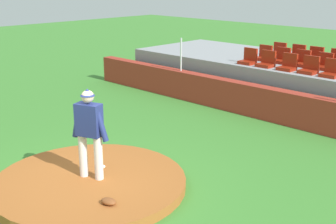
% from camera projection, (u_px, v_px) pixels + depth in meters
% --- Properties ---
extents(ground_plane, '(60.00, 60.00, 0.00)m').
position_uv_depth(ground_plane, '(90.00, 187.00, 8.92)').
color(ground_plane, '#3E8230').
extents(pitchers_mound, '(3.82, 3.82, 0.19)m').
position_uv_depth(pitchers_mound, '(90.00, 183.00, 8.89)').
color(pitchers_mound, '#A15826').
rests_on(pitchers_mound, ground_plane).
extents(pitcher, '(0.81, 0.42, 1.82)m').
position_uv_depth(pitcher, '(89.00, 127.00, 8.61)').
color(pitcher, silver).
rests_on(pitcher, pitchers_mound).
extents(baseball, '(0.07, 0.07, 0.07)m').
position_uv_depth(baseball, '(104.00, 167.00, 9.32)').
color(baseball, white).
rests_on(baseball, pitchers_mound).
extents(fielding_glove, '(0.33, 0.25, 0.11)m').
position_uv_depth(fielding_glove, '(109.00, 201.00, 7.84)').
color(fielding_glove, brown).
rests_on(fielding_glove, pitchers_mound).
extents(brick_barrier, '(14.94, 0.40, 0.95)m').
position_uv_depth(brick_barrier, '(266.00, 103.00, 13.09)').
color(brick_barrier, '#A23124').
rests_on(brick_barrier, ground_plane).
extents(fence_post_left, '(0.06, 0.06, 1.12)m').
position_uv_depth(fence_post_left, '(181.00, 55.00, 15.09)').
color(fence_post_left, silver).
rests_on(fence_post_left, brick_barrier).
extents(bleacher_platform, '(12.73, 3.93, 1.32)m').
position_uv_depth(bleacher_platform, '(308.00, 83.00, 14.73)').
color(bleacher_platform, '#919499').
rests_on(bleacher_platform, ground_plane).
extents(stadium_chair_0, '(0.48, 0.44, 0.50)m').
position_uv_depth(stadium_chair_0, '(249.00, 59.00, 14.47)').
color(stadium_chair_0, maroon).
rests_on(stadium_chair_0, bleacher_platform).
extents(stadium_chair_1, '(0.48, 0.44, 0.50)m').
position_uv_depth(stadium_chair_1, '(267.00, 62.00, 14.00)').
color(stadium_chair_1, maroon).
rests_on(stadium_chair_1, bleacher_platform).
extents(stadium_chair_2, '(0.48, 0.44, 0.50)m').
position_uv_depth(stadium_chair_2, '(288.00, 65.00, 13.50)').
color(stadium_chair_2, maroon).
rests_on(stadium_chair_2, bleacher_platform).
extents(stadium_chair_3, '(0.48, 0.44, 0.50)m').
position_uv_depth(stadium_chair_3, '(309.00, 68.00, 13.06)').
color(stadium_chair_3, maroon).
rests_on(stadium_chair_3, bleacher_platform).
extents(stadium_chair_4, '(0.48, 0.44, 0.50)m').
position_uv_depth(stadium_chair_4, '(331.00, 71.00, 12.59)').
color(stadium_chair_4, maroon).
rests_on(stadium_chair_4, bleacher_platform).
extents(stadium_chair_5, '(0.48, 0.44, 0.50)m').
position_uv_depth(stadium_chair_5, '(264.00, 56.00, 15.10)').
color(stadium_chair_5, maroon).
rests_on(stadium_chair_5, bleacher_platform).
extents(stadium_chair_6, '(0.48, 0.44, 0.50)m').
position_uv_depth(stadium_chair_6, '(282.00, 58.00, 14.60)').
color(stadium_chair_6, maroon).
rests_on(stadium_chair_6, bleacher_platform).
extents(stadium_chair_7, '(0.48, 0.44, 0.50)m').
position_uv_depth(stadium_chair_7, '(302.00, 61.00, 14.14)').
color(stadium_chair_7, maroon).
rests_on(stadium_chair_7, bleacher_platform).
extents(stadium_chair_8, '(0.48, 0.44, 0.50)m').
position_uv_depth(stadium_chair_8, '(324.00, 64.00, 13.62)').
color(stadium_chair_8, maroon).
rests_on(stadium_chair_8, bleacher_platform).
extents(stadium_chair_10, '(0.48, 0.44, 0.50)m').
position_uv_depth(stadium_chair_10, '(278.00, 53.00, 15.69)').
color(stadium_chair_10, maroon).
rests_on(stadium_chair_10, bleacher_platform).
extents(stadium_chair_11, '(0.48, 0.44, 0.50)m').
position_uv_depth(stadium_chair_11, '(297.00, 55.00, 15.22)').
color(stadium_chair_11, maroon).
rests_on(stadium_chair_11, bleacher_platform).
extents(stadium_chair_12, '(0.48, 0.44, 0.50)m').
position_uv_depth(stadium_chair_12, '(315.00, 57.00, 14.75)').
color(stadium_chair_12, maroon).
rests_on(stadium_chair_12, bleacher_platform).
extents(stadium_chair_13, '(0.48, 0.44, 0.50)m').
position_uv_depth(stadium_chair_13, '(336.00, 60.00, 14.29)').
color(stadium_chair_13, maroon).
rests_on(stadium_chair_13, bleacher_platform).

